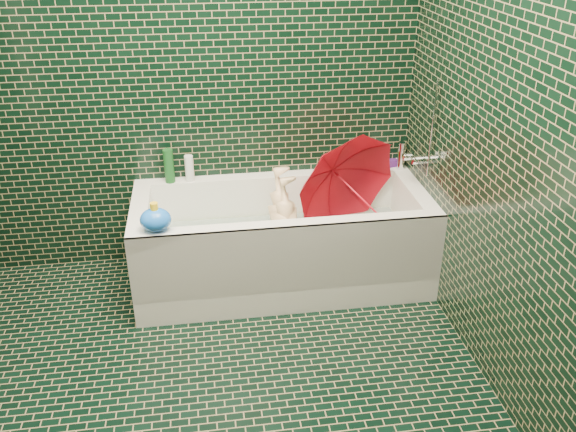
{
  "coord_description": "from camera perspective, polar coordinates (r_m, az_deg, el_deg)",
  "views": [
    {
      "loc": [
        0.02,
        -2.09,
        2.05
      ],
      "look_at": [
        0.46,
        0.82,
        0.53
      ],
      "focal_mm": 38.0,
      "sensor_mm": 36.0,
      "label": 1
    }
  ],
  "objects": [
    {
      "name": "floor",
      "position": [
        2.93,
        -6.75,
        -17.4
      ],
      "size": [
        2.8,
        2.8,
        0.0
      ],
      "primitive_type": "plane",
      "color": "black",
      "rests_on": "ground"
    },
    {
      "name": "wall_back",
      "position": [
        3.58,
        -8.9,
        14.07
      ],
      "size": [
        2.8,
        0.0,
        2.8
      ],
      "primitive_type": "plane",
      "rotation": [
        1.57,
        0.0,
        0.0
      ],
      "color": "black",
      "rests_on": "floor"
    },
    {
      "name": "wall_right",
      "position": [
        2.58,
        21.95,
        7.2
      ],
      "size": [
        0.0,
        2.8,
        2.8
      ],
      "primitive_type": "plane",
      "rotation": [
        1.57,
        0.0,
        -1.57
      ],
      "color": "black",
      "rests_on": "floor"
    },
    {
      "name": "bathtub",
      "position": [
        3.63,
        -0.54,
        -3.15
      ],
      "size": [
        1.7,
        0.75,
        0.55
      ],
      "color": "white",
      "rests_on": "floor"
    },
    {
      "name": "bath_mat",
      "position": [
        3.67,
        -0.57,
        -3.76
      ],
      "size": [
        1.35,
        0.47,
        0.01
      ],
      "primitive_type": "cube",
      "color": "green",
      "rests_on": "bathtub"
    },
    {
      "name": "water",
      "position": [
        3.6,
        -0.58,
        -1.8
      ],
      "size": [
        1.48,
        0.53,
        0.0
      ],
      "primitive_type": "cube",
      "color": "silver",
      "rests_on": "bathtub"
    },
    {
      "name": "faucet",
      "position": [
        3.58,
        12.47,
        5.75
      ],
      "size": [
        0.18,
        0.19,
        0.55
      ],
      "color": "silver",
      "rests_on": "wall_right"
    },
    {
      "name": "child",
      "position": [
        3.56,
        -0.02,
        -1.95
      ],
      "size": [
        0.83,
        0.32,
        0.24
      ],
      "primitive_type": "imported",
      "rotation": [
        -1.51,
        0.0,
        -1.54
      ],
      "color": "beige",
      "rests_on": "bathtub"
    },
    {
      "name": "umbrella",
      "position": [
        3.57,
        6.48,
        2.06
      ],
      "size": [
        0.94,
        0.96,
        0.87
      ],
      "primitive_type": "imported",
      "rotation": [
        0.25,
        -0.3,
        0.33
      ],
      "color": "red",
      "rests_on": "bathtub"
    },
    {
      "name": "soap_bottle_a",
      "position": [
        3.97,
        10.24,
        4.64
      ],
      "size": [
        0.11,
        0.11,
        0.24
      ],
      "primitive_type": "imported",
      "rotation": [
        0.0,
        0.0,
        -0.24
      ],
      "color": "white",
      "rests_on": "bathtub"
    },
    {
      "name": "soap_bottle_b",
      "position": [
        3.94,
        9.85,
        4.5
      ],
      "size": [
        0.1,
        0.1,
        0.19
      ],
      "primitive_type": "imported",
      "rotation": [
        0.0,
        0.0,
        0.18
      ],
      "color": "#491C6B",
      "rests_on": "bathtub"
    },
    {
      "name": "soap_bottle_c",
      "position": [
        3.91,
        8.61,
        4.44
      ],
      "size": [
        0.13,
        0.13,
        0.15
      ],
      "primitive_type": "imported",
      "rotation": [
        0.0,
        0.0,
        0.05
      ],
      "color": "#154B1D",
      "rests_on": "bathtub"
    },
    {
      "name": "bottle_right_tall",
      "position": [
        3.81,
        6.59,
        5.59
      ],
      "size": [
        0.07,
        0.07,
        0.2
      ],
      "primitive_type": "cylinder",
      "rotation": [
        0.0,
        0.0,
        -0.4
      ],
      "color": "#154B1D",
      "rests_on": "bathtub"
    },
    {
      "name": "bottle_right_pump",
      "position": [
        3.89,
        10.55,
        5.57
      ],
      "size": [
        0.05,
        0.05,
        0.18
      ],
      "primitive_type": "cylinder",
      "rotation": [
        0.0,
        0.0,
        0.0
      ],
      "color": "silver",
      "rests_on": "bathtub"
    },
    {
      "name": "bottle_left_tall",
      "position": [
        3.7,
        -11.08,
        4.62
      ],
      "size": [
        0.07,
        0.07,
        0.21
      ],
      "primitive_type": "cylinder",
      "rotation": [
        0.0,
        0.0,
        0.14
      ],
      "color": "#154B1D",
      "rests_on": "bathtub"
    },
    {
      "name": "bottle_left_short",
      "position": [
        3.71,
        -9.21,
        4.42
      ],
      "size": [
        0.06,
        0.06,
        0.16
      ],
      "primitive_type": "cylinder",
      "rotation": [
        0.0,
        0.0,
        -0.27
      ],
      "color": "white",
      "rests_on": "bathtub"
    },
    {
      "name": "rubber_duck",
      "position": [
        3.86,
        7.57,
        4.79
      ],
      "size": [
        0.1,
        0.07,
        0.08
      ],
      "rotation": [
        0.0,
        0.0,
        -0.1
      ],
      "color": "yellow",
      "rests_on": "bathtub"
    },
    {
      "name": "bath_toy",
      "position": [
        3.16,
        -12.29,
        -0.31
      ],
      "size": [
        0.18,
        0.15,
        0.16
      ],
      "rotation": [
        0.0,
        0.0,
        -0.15
      ],
      "color": "blue",
      "rests_on": "bathtub"
    }
  ]
}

